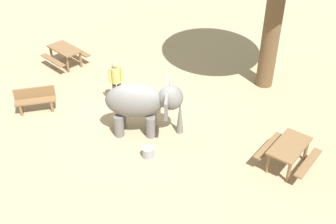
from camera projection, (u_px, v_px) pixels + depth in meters
The scene contains 7 objects.
ground_plane at pixel (144, 122), 14.08m from camera, with size 60.00×60.00×0.00m, color tan.
elephant at pixel (143, 103), 13.02m from camera, with size 1.84×2.55×1.76m.
person_handler at pixel (116, 79), 14.60m from camera, with size 0.37×0.40×1.62m.
wooden_bench at pixel (35, 99), 14.39m from camera, with size 1.08×1.40×0.88m.
picnic_table_near at pixel (289, 150), 11.93m from camera, with size 1.91×1.90×0.78m.
picnic_table_far at pixel (65, 52), 17.16m from camera, with size 1.99×2.00×0.78m.
feed_bucket at pixel (148, 152), 12.51m from camera, with size 0.36×0.36×0.32m, color gray.
Camera 1 is at (10.55, 4.39, 8.28)m, focal length 43.90 mm.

